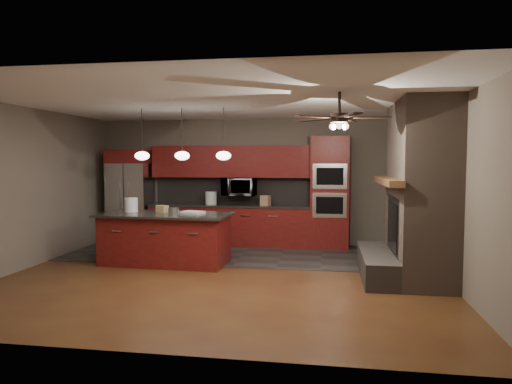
% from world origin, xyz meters
% --- Properties ---
extents(ground, '(7.00, 7.00, 0.00)m').
position_xyz_m(ground, '(0.00, 0.00, 0.00)').
color(ground, brown).
rests_on(ground, ground).
extents(ceiling, '(7.00, 6.00, 0.02)m').
position_xyz_m(ceiling, '(0.00, 0.00, 2.80)').
color(ceiling, white).
rests_on(ceiling, back_wall).
extents(back_wall, '(7.00, 0.02, 2.80)m').
position_xyz_m(back_wall, '(0.00, 3.00, 1.40)').
color(back_wall, '#6D6257').
rests_on(back_wall, ground).
extents(right_wall, '(0.02, 6.00, 2.80)m').
position_xyz_m(right_wall, '(3.50, 0.00, 1.40)').
color(right_wall, '#6D6257').
rests_on(right_wall, ground).
extents(left_wall, '(0.02, 6.00, 2.80)m').
position_xyz_m(left_wall, '(-3.50, 0.00, 1.40)').
color(left_wall, '#6D6257').
rests_on(left_wall, ground).
extents(slate_tile_patch, '(7.00, 2.40, 0.01)m').
position_xyz_m(slate_tile_patch, '(0.00, 1.80, 0.01)').
color(slate_tile_patch, '#2F2D2A').
rests_on(slate_tile_patch, ground).
extents(fireplace_column, '(1.30, 2.10, 2.80)m').
position_xyz_m(fireplace_column, '(3.04, 0.40, 1.30)').
color(fireplace_column, '#705C50').
rests_on(fireplace_column, ground).
extents(back_cabinetry, '(3.59, 0.64, 2.20)m').
position_xyz_m(back_cabinetry, '(-0.48, 2.74, 0.89)').
color(back_cabinetry, maroon).
rests_on(back_cabinetry, ground).
extents(oven_tower, '(0.80, 0.63, 2.38)m').
position_xyz_m(oven_tower, '(1.70, 2.69, 1.19)').
color(oven_tower, maroon).
rests_on(oven_tower, ground).
extents(microwave, '(0.73, 0.41, 0.50)m').
position_xyz_m(microwave, '(-0.27, 2.75, 1.30)').
color(microwave, silver).
rests_on(microwave, back_cabinetry).
extents(refrigerator, '(0.91, 0.75, 2.11)m').
position_xyz_m(refrigerator, '(-2.75, 2.62, 1.06)').
color(refrigerator, silver).
rests_on(refrigerator, ground).
extents(kitchen_island, '(2.41, 1.18, 0.92)m').
position_xyz_m(kitchen_island, '(-1.25, 0.73, 0.46)').
color(kitchen_island, maroon).
rests_on(kitchen_island, ground).
extents(white_bucket, '(0.31, 0.31, 0.26)m').
position_xyz_m(white_bucket, '(-1.95, 0.87, 1.05)').
color(white_bucket, white).
rests_on(white_bucket, kitchen_island).
extents(paint_can, '(0.22, 0.22, 0.13)m').
position_xyz_m(paint_can, '(-1.02, 0.56, 0.98)').
color(paint_can, '#A6A5AA').
rests_on(paint_can, kitchen_island).
extents(paint_tray, '(0.46, 0.39, 0.04)m').
position_xyz_m(paint_tray, '(-0.75, 0.82, 0.94)').
color(paint_tray, silver).
rests_on(paint_tray, kitchen_island).
extents(cardboard_box, '(0.24, 0.20, 0.13)m').
position_xyz_m(cardboard_box, '(-1.36, 0.90, 0.98)').
color(cardboard_box, '#A18953').
rests_on(cardboard_box, kitchen_island).
extents(counter_bucket, '(0.32, 0.32, 0.28)m').
position_xyz_m(counter_bucket, '(-0.90, 2.70, 1.04)').
color(counter_bucket, silver).
rests_on(counter_bucket, back_cabinetry).
extents(counter_box, '(0.24, 0.21, 0.22)m').
position_xyz_m(counter_box, '(0.33, 2.65, 1.01)').
color(counter_box, tan).
rests_on(counter_box, back_cabinetry).
extents(pendant_left, '(0.26, 0.26, 0.92)m').
position_xyz_m(pendant_left, '(-1.65, 0.70, 1.96)').
color(pendant_left, black).
rests_on(pendant_left, ceiling).
extents(pendant_center, '(0.26, 0.26, 0.92)m').
position_xyz_m(pendant_center, '(-0.90, 0.70, 1.96)').
color(pendant_center, black).
rests_on(pendant_center, ceiling).
extents(pendant_right, '(0.26, 0.26, 0.92)m').
position_xyz_m(pendant_right, '(-0.15, 0.70, 1.96)').
color(pendant_right, black).
rests_on(pendant_right, ceiling).
extents(ceiling_fan, '(1.27, 1.33, 0.41)m').
position_xyz_m(ceiling_fan, '(1.80, -0.80, 2.46)').
color(ceiling_fan, black).
rests_on(ceiling_fan, ceiling).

